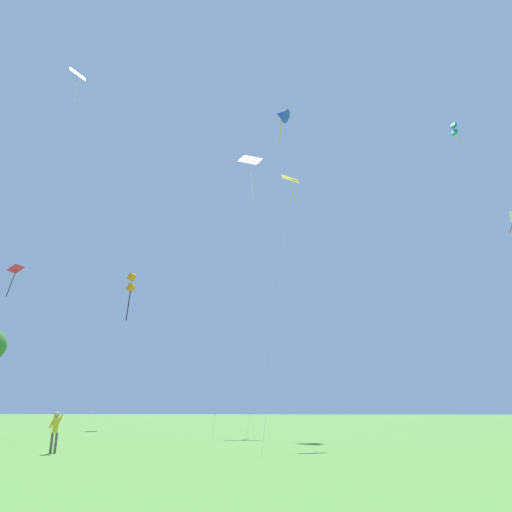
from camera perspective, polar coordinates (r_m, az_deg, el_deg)
The scene contains 8 objects.
kite_orange_box at distance 50.81m, azimuth -14.39°, elevation -3.17°, with size 1.78×9.52×14.85m.
kite_black_large at distance 37.69m, azimuth -20.55°, elevation 17.74°, with size 2.69×10.28×24.93m.
kite_red_high at distance 37.94m, azimuth -26.81°, elevation -2.36°, with size 3.50×5.16×11.53m.
kite_blue_delta at distance 51.09m, azimuth 2.97°, elevation 16.08°, with size 3.08×10.09×30.77m.
kite_teal_box at distance 45.01m, azimuth 22.37°, elevation 13.17°, with size 4.21×10.65×24.64m.
kite_purple_streamer at distance 47.36m, azimuth -0.67°, elevation 9.81°, with size 2.33×12.11×25.63m.
kite_yellow_diamond at distance 31.68m, azimuth 3.93°, elevation 7.68°, with size 1.44×11.95×16.61m.
person_foreground_watcher at distance 21.26m, azimuth -22.39°, elevation -18.09°, with size 0.48×0.22×1.51m.
Camera 1 is at (0.64, -2.18, 1.56)m, focal length 34.26 mm.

